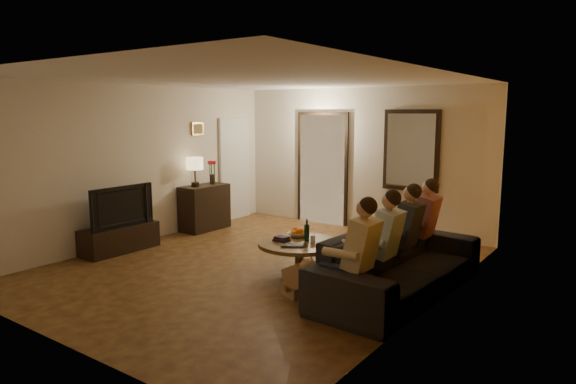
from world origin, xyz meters
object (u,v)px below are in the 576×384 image
Objects in this scene: person_a at (356,262)px; wine_bottle at (307,230)px; dog at (298,276)px; dresser at (205,207)px; tv_stand at (120,239)px; person_b at (381,250)px; tv at (118,206)px; coffee_table at (299,258)px; person_c at (403,239)px; table_lamp at (195,172)px; sofa at (400,263)px; bowl at (298,235)px; laptop at (293,247)px; person_d at (421,230)px.

wine_bottle is at bearing 143.28° from person_a.
dog is at bearing 174.69° from person_a.
dresser is 1.88m from tv_stand.
person_b reaches higher than tv_stand.
tv is 0.99× the size of coffee_table.
dresser is 4.31m from person_c.
table_lamp is 3.93m from dog.
dresser is 3.00× the size of wine_bottle.
sofa is at bearing 71.57° from person_b.
table_lamp is 4.42m from person_b.
wine_bottle is at bearing -27.55° from bowl.
sofa is 1.34m from laptop.
tv reaches higher than dresser.
person_d is 1.66m from coffee_table.
person_b is at bearing -9.87° from coffee_table.
dresser reaches higher than wine_bottle.
person_d is (0.00, 1.20, 0.00)m from person_b.
table_lamp is 0.45× the size of person_b.
person_c reaches higher than dresser.
dresser reaches higher than coffee_table.
tv_stand is 2.91m from bowl.
person_a is 1.32m from laptop.
bowl is (2.76, 0.89, 0.28)m from tv_stand.
dresser is 3.18m from coffee_table.
person_a reaches higher than dresser.
table_lamp reaches higher than wine_bottle.
tv reaches higher than coffee_table.
sofa is at bearing -5.26° from bowl.
tv is (0.00, -1.65, -0.37)m from table_lamp.
person_d is at bearing 12.92° from laptop.
wine_bottle is (2.99, -0.87, -0.49)m from table_lamp.
bowl is (-1.47, -0.76, -0.12)m from person_d.
table_lamp is 0.21× the size of sofa.
tv_stand is 3.01m from coffee_table.
dog is (3.44, -0.08, -0.44)m from tv.
person_b is 4.63× the size of bowl.
dresser is 0.78× the size of person_d.
person_b is (4.23, 0.45, -0.12)m from tv.
tv_stand is at bearing -167.09° from coffee_table.
person_b is at bearing -83.94° from tv.
bowl is at bearing 152.45° from wine_bottle.
laptop is (0.10, -0.28, 0.24)m from coffee_table.
person_d reaches higher than bowl.
laptop is at bearing -82.50° from wine_bottle.
table_lamp is 1.87m from tv_stand.
person_b is 1.20m from person_d.
coffee_table is (2.94, 0.67, -0.50)m from tv.
coffee_table is 0.40m from wine_bottle.
person_d is at bearing 0.04° from table_lamp.
person_d is 1.08× the size of coffee_table.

